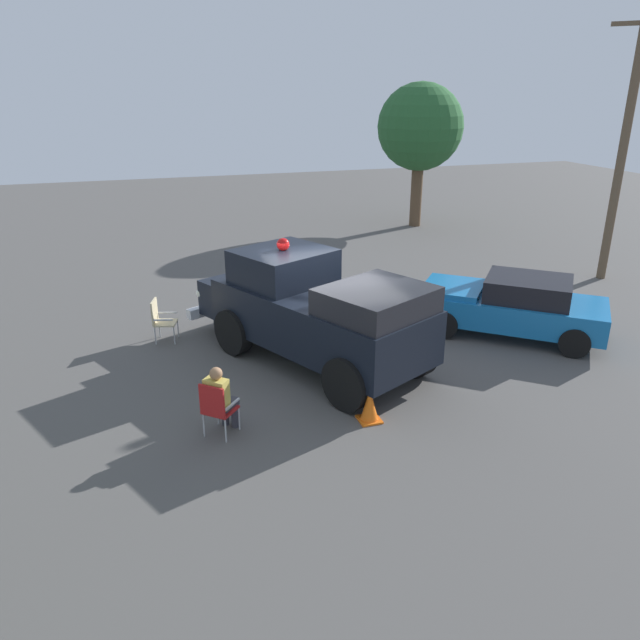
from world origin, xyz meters
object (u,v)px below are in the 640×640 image
at_px(vintage_fire_truck, 312,309).
at_px(spectator_seated, 220,397).
at_px(classic_hot_rod, 511,305).
at_px(oak_tree_distant, 420,128).
at_px(utility_pole, 624,144).
at_px(traffic_cone, 370,405).
at_px(lawn_chair_by_car, 160,318).
at_px(lawn_chair_near_truck, 216,406).

bearing_deg(vintage_fire_truck, spectator_seated, -135.26).
bearing_deg(classic_hot_rod, oak_tree_distant, 74.50).
bearing_deg(vintage_fire_truck, utility_pole, 16.41).
height_order(vintage_fire_truck, spectator_seated, vintage_fire_truck).
xyz_separation_m(spectator_seated, traffic_cone, (2.59, -0.40, -0.39)).
bearing_deg(utility_pole, classic_hot_rod, -150.65).
relative_size(lawn_chair_by_car, utility_pole, 0.13).
relative_size(classic_hot_rod, lawn_chair_near_truck, 4.43).
relative_size(oak_tree_distant, traffic_cone, 9.18).
xyz_separation_m(vintage_fire_truck, spectator_seated, (-2.37, -2.35, -0.50)).
bearing_deg(lawn_chair_by_car, vintage_fire_truck, -34.84).
height_order(lawn_chair_near_truck, spectator_seated, spectator_seated).
distance_m(vintage_fire_truck, traffic_cone, 2.90).
height_order(lawn_chair_near_truck, oak_tree_distant, oak_tree_distant).
xyz_separation_m(spectator_seated, utility_pole, (12.82, 5.43, 3.37)).
relative_size(spectator_seated, utility_pole, 0.16).
bearing_deg(traffic_cone, classic_hot_rod, 30.06).
height_order(spectator_seated, traffic_cone, spectator_seated).
bearing_deg(traffic_cone, lawn_chair_by_car, 123.98).
bearing_deg(classic_hot_rod, vintage_fire_truck, -179.92).
relative_size(lawn_chair_near_truck, traffic_cone, 1.61).
distance_m(classic_hot_rod, oak_tree_distant, 12.64).
distance_m(lawn_chair_by_car, utility_pole, 13.99).
bearing_deg(lawn_chair_near_truck, vintage_fire_truck, 44.87).
distance_m(classic_hot_rod, spectator_seated, 7.72).
bearing_deg(lawn_chair_by_car, traffic_cone, -56.02).
relative_size(lawn_chair_by_car, traffic_cone, 1.61).
xyz_separation_m(utility_pole, traffic_cone, (-10.22, -5.83, -3.76)).
bearing_deg(vintage_fire_truck, lawn_chair_near_truck, -135.13).
relative_size(classic_hot_rod, utility_pole, 0.58).
height_order(spectator_seated, oak_tree_distant, oak_tree_distant).
bearing_deg(classic_hot_rod, spectator_seated, -162.24).
relative_size(spectator_seated, traffic_cone, 2.03).
distance_m(vintage_fire_truck, lawn_chair_near_truck, 3.52).
bearing_deg(oak_tree_distant, classic_hot_rod, -105.50).
distance_m(lawn_chair_near_truck, traffic_cone, 2.71).
height_order(classic_hot_rod, utility_pole, utility_pole).
bearing_deg(oak_tree_distant, lawn_chair_by_car, -139.61).
bearing_deg(utility_pole, lawn_chair_near_truck, -156.82).
distance_m(spectator_seated, oak_tree_distant, 17.98).
distance_m(classic_hot_rod, utility_pole, 7.09).
distance_m(lawn_chair_near_truck, oak_tree_distant, 18.12).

